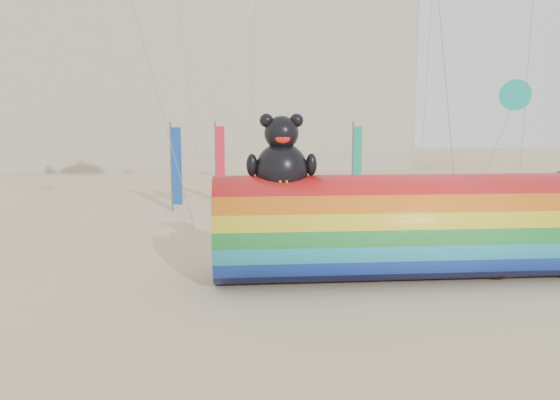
{
  "coord_description": "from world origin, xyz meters",
  "views": [
    {
      "loc": [
        -1.19,
        -18.32,
        5.35
      ],
      "look_at": [
        0.5,
        1.5,
        2.4
      ],
      "focal_mm": 35.0,
      "sensor_mm": 36.0,
      "label": 1
    }
  ],
  "objects": [
    {
      "name": "ground",
      "position": [
        0.0,
        0.0,
        0.0
      ],
      "size": [
        160.0,
        160.0,
        0.0
      ],
      "primitive_type": "plane",
      "color": "#CCB58C",
      "rests_on": "ground"
    },
    {
      "name": "kite_handler",
      "position": [
        6.13,
        1.03,
        0.75
      ],
      "size": [
        0.65,
        0.57,
        1.51
      ],
      "primitive_type": "imported",
      "rotation": [
        0.0,
        0.0,
        3.61
      ],
      "color": "#515258",
      "rests_on": "ground"
    },
    {
      "name": "fabric_bundle",
      "position": [
        7.19,
        -0.81,
        0.17
      ],
      "size": [
        2.62,
        1.35,
        0.41
      ],
      "color": "#3E0C0B",
      "rests_on": "ground"
    },
    {
      "name": "festival_banners",
      "position": [
        0.02,
        15.79,
        2.64
      ],
      "size": [
        11.91,
        3.91,
        5.2
      ],
      "color": "#59595E",
      "rests_on": "ground"
    },
    {
      "name": "hotel_building",
      "position": [
        -12.0,
        45.95,
        10.31
      ],
      "size": [
        60.4,
        15.4,
        20.6
      ],
      "color": "#B7AD99",
      "rests_on": "ground"
    },
    {
      "name": "windsock_assembly",
      "position": [
        4.19,
        -0.74,
        1.86
      ],
      "size": [
        12.2,
        3.71,
        5.62
      ],
      "color": "red",
      "rests_on": "ground"
    }
  ]
}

